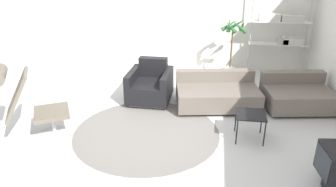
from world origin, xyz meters
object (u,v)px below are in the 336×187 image
Objects in this scene: lounge_chair at (25,97)px; couch_second at (297,96)px; side_table at (251,116)px; shelf_unit at (283,29)px; couch_low at (217,94)px; potted_plant at (232,49)px; armchair_red at (150,86)px.

couch_second is at bearing 83.57° from lounge_chair.
shelf_unit reaches higher than side_table.
lounge_chair reaches higher than side_table.
side_table is at bearing 104.43° from couch_low.
couch_low is 1.15× the size of potted_plant.
potted_plant is (3.24, 3.20, 0.01)m from lounge_chair.
shelf_unit is at bearing -97.02° from couch_second.
shelf_unit is (1.11, 0.32, 0.42)m from potted_plant.
couch_low is at bearing 114.23° from side_table.
shelf_unit is at bearing -136.35° from couch_low.
couch_low is 1.69m from potted_plant.
shelf_unit is at bearing 73.74° from side_table.
side_table is (1.84, -1.23, 0.10)m from armchair_red.
armchair_red is at bearing 108.07° from lounge_chair.
shelf_unit reaches higher than armchair_red.
couch_low is 3.67× the size of side_table.
couch_second is (1.50, 0.15, 0.00)m from couch_low.
couch_low is 1.22× the size of couch_second.
potted_plant reaches higher than couch_second.
potted_plant is at bearing -60.12° from couch_second.
armchair_red is 0.43× the size of shelf_unit.
shelf_unit reaches higher than couch_second.
potted_plant is 1.23m from shelf_unit.
couch_low is at bearing -126.55° from shelf_unit.
armchair_red is 0.62× the size of potted_plant.
lounge_chair is at bearing -172.52° from side_table.
shelf_unit reaches higher than lounge_chair.
couch_second is (2.82, 0.07, -0.06)m from armchair_red.
potted_plant is (-1.20, 1.44, 0.48)m from couch_second.
armchair_red reaches higher than couch_low.
lounge_chair reaches higher than couch_second.
armchair_red is 2.26m from potted_plant.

